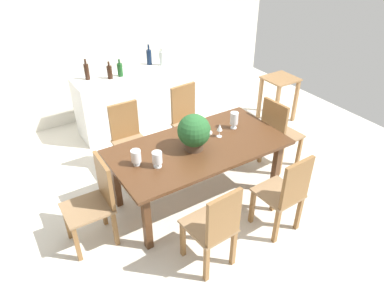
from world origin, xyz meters
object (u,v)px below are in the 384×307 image
at_px(crystal_vase_right, 136,156).
at_px(wine_bottle_dark, 149,57).
at_px(chair_far_right, 187,117).
at_px(chair_near_left, 215,226).
at_px(wine_bottle_amber, 120,70).
at_px(dining_table, 198,152).
at_px(crystal_vase_left, 157,158).
at_px(wine_glass, 220,128).
at_px(chair_far_left, 129,136).
at_px(kitchen_counter, 138,99).
at_px(chair_near_right, 286,192).
at_px(chair_head_end, 96,199).
at_px(wine_bottle_clear, 162,58).
at_px(crystal_vase_center_near, 234,119).
at_px(wine_bottle_green, 87,71).
at_px(wine_bottle_tall, 110,72).
at_px(flower_centerpiece, 194,132).
at_px(side_table, 279,90).
at_px(chair_foot_end, 278,131).

height_order(crystal_vase_right, wine_bottle_dark, wine_bottle_dark).
height_order(chair_far_right, chair_near_left, chair_far_right).
bearing_deg(wine_bottle_dark, wine_bottle_amber, -160.59).
distance_m(dining_table, crystal_vase_left, 0.62).
relative_size(wine_glass, wine_bottle_dark, 0.51).
relative_size(chair_far_left, kitchen_counter, 0.50).
distance_m(chair_near_right, wine_bottle_dark, 3.21).
bearing_deg(chair_near_right, chair_head_end, -31.85).
height_order(crystal_vase_right, wine_bottle_clear, wine_bottle_clear).
xyz_separation_m(chair_head_end, wine_bottle_amber, (1.18, 2.00, 0.49)).
distance_m(chair_head_end, wine_glass, 1.59).
bearing_deg(chair_far_right, chair_far_left, 175.07).
xyz_separation_m(crystal_vase_center_near, wine_bottle_dark, (-0.06, 2.10, 0.17)).
distance_m(chair_far_left, wine_bottle_green, 1.29).
xyz_separation_m(chair_near_right, wine_bottle_tall, (-0.68, 2.95, 0.48)).
relative_size(flower_centerpiece, wine_bottle_clear, 1.50).
bearing_deg(crystal_vase_center_near, chair_near_left, -133.91).
height_order(dining_table, chair_near_left, chair_near_left).
bearing_deg(wine_glass, crystal_vase_right, 179.89).
distance_m(chair_near_right, flower_centerpiece, 1.16).
bearing_deg(flower_centerpiece, side_table, 23.83).
bearing_deg(flower_centerpiece, chair_near_left, -111.51).
bearing_deg(chair_far_right, chair_near_left, -119.75).
bearing_deg(dining_table, wine_glass, 6.78).
bearing_deg(chair_far_right, chair_near_right, -94.52).
bearing_deg(kitchen_counter, chair_near_right, -85.14).
relative_size(chair_far_right, wine_bottle_green, 3.35).
bearing_deg(crystal_vase_left, chair_far_right, 46.15).
bearing_deg(wine_glass, kitchen_counter, 93.31).
xyz_separation_m(wine_bottle_dark, wine_bottle_green, (-1.03, -0.07, -0.00)).
height_order(chair_head_end, wine_bottle_amber, wine_bottle_amber).
bearing_deg(dining_table, flower_centerpiece, -162.86).
relative_size(wine_bottle_amber, wine_bottle_green, 0.84).
height_order(chair_near_right, wine_bottle_clear, wine_bottle_clear).
xyz_separation_m(dining_table, wine_bottle_amber, (-0.06, 2.00, 0.35)).
bearing_deg(chair_far_right, dining_table, -119.75).
height_order(chair_near_right, crystal_vase_left, chair_near_right).
bearing_deg(chair_head_end, chair_far_right, 120.83).
height_order(chair_foot_end, kitchen_counter, chair_foot_end).
bearing_deg(crystal_vase_left, wine_bottle_amber, 76.26).
bearing_deg(flower_centerpiece, chair_head_end, 178.96).
relative_size(dining_table, chair_head_end, 2.06).
xyz_separation_m(chair_foot_end, flower_centerpiece, (-1.32, -0.02, 0.42)).
distance_m(dining_table, wine_bottle_clear, 2.20).
xyz_separation_m(chair_far_left, flower_centerpiece, (0.37, -0.98, 0.44)).
relative_size(crystal_vase_left, crystal_vase_center_near, 0.84).
xyz_separation_m(chair_head_end, crystal_vase_center_near, (1.82, 0.11, 0.34)).
relative_size(crystal_vase_right, wine_bottle_amber, 0.70).
height_order(chair_far_right, wine_bottle_clear, wine_bottle_clear).
bearing_deg(crystal_vase_right, kitchen_counter, 64.73).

